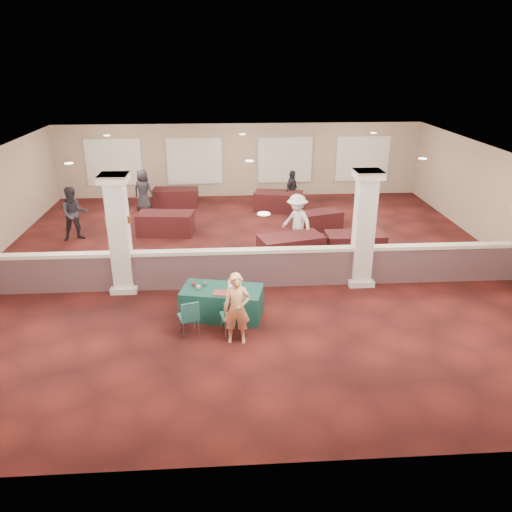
{
  "coord_description": "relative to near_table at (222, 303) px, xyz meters",
  "views": [
    {
      "loc": [
        -0.74,
        -14.01,
        6.01
      ],
      "look_at": [
        0.05,
        -2.0,
        1.1
      ],
      "focal_mm": 35.0,
      "sensor_mm": 36.0,
      "label": 1
    }
  ],
  "objects": [
    {
      "name": "yarn_grey",
      "position": [
        -0.42,
        0.22,
        0.42
      ],
      "size": [
        0.11,
        0.11,
        0.11
      ],
      "primitive_type": "sphere",
      "color": "#4E4F54",
      "rests_on": "near_table"
    },
    {
      "name": "woman",
      "position": [
        0.33,
        -1.18,
        0.46
      ],
      "size": [
        0.61,
        0.43,
        1.65
      ],
      "primitive_type": "imported",
      "rotation": [
        0.0,
        0.0,
        -0.06
      ],
      "color": "#F2A269",
      "rests_on": "ground"
    },
    {
      "name": "far_table_back_left",
      "position": [
        -1.93,
        9.66,
        0.0
      ],
      "size": [
        1.87,
        0.98,
        0.75
      ],
      "primitive_type": "cube",
      "rotation": [
        0.0,
        0.0,
        -0.03
      ],
      "color": "black",
      "rests_on": "ground"
    },
    {
      "name": "yarn_red",
      "position": [
        -0.68,
        0.2,
        0.42
      ],
      "size": [
        0.1,
        0.1,
        0.1
      ],
      "primitive_type": "sphere",
      "color": "maroon",
      "rests_on": "near_table"
    },
    {
      "name": "attendee_a",
      "position": [
        -5.01,
        5.78,
        0.56
      ],
      "size": [
        1.02,
        0.79,
        1.86
      ],
      "primitive_type": "imported",
      "rotation": [
        0.0,
        0.0,
        0.38
      ],
      "color": "black",
      "rests_on": "ground"
    },
    {
      "name": "far_table_front_center",
      "position": [
        2.14,
        3.46,
        0.03
      ],
      "size": [
        2.14,
        1.46,
        0.79
      ],
      "primitive_type": "cube",
      "rotation": [
        0.0,
        0.0,
        0.27
      ],
      "color": "black",
      "rests_on": "ground"
    },
    {
      "name": "sconce_right",
      "position": [
        -2.37,
        1.66,
        1.63
      ],
      "size": [
        0.12,
        0.12,
        0.18
      ],
      "color": "brown",
      "rests_on": "column_left"
    },
    {
      "name": "screen_glow",
      "position": [
        0.31,
        -0.01,
        0.48
      ],
      "size": [
        0.3,
        0.07,
        0.19
      ],
      "primitive_type": "cube",
      "rotation": [
        0.0,
        0.0,
        -0.22
      ],
      "color": "silver",
      "rests_on": "near_table"
    },
    {
      "name": "far_table_front_left",
      "position": [
        -1.99,
        6.16,
        0.02
      ],
      "size": [
        2.02,
        1.16,
        0.78
      ],
      "primitive_type": "cube",
      "rotation": [
        0.0,
        0.0,
        -0.1
      ],
      "color": "black",
      "rests_on": "ground"
    },
    {
      "name": "wall_right",
      "position": [
        8.85,
        3.16,
        1.23
      ],
      "size": [
        0.04,
        16.0,
        3.2
      ],
      "primitive_type": "cube",
      "color": "gray",
      "rests_on": "ground"
    },
    {
      "name": "laptop_screen",
      "position": [
        0.31,
        -0.0,
        0.5
      ],
      "size": [
        0.33,
        0.08,
        0.22
      ],
      "primitive_type": "cube",
      "rotation": [
        0.0,
        0.0,
        -0.22
      ],
      "color": "silver",
      "rests_on": "near_table"
    },
    {
      "name": "conf_chair_main",
      "position": [
        0.24,
        -0.95,
        0.19
      ],
      "size": [
        0.57,
        0.57,
        0.95
      ],
      "rotation": [
        0.0,
        0.0,
        0.22
      ],
      "color": "#215D62",
      "rests_on": "ground"
    },
    {
      "name": "column_right",
      "position": [
        3.85,
        1.66,
        1.27
      ],
      "size": [
        0.72,
        0.72,
        3.2
      ],
      "color": "silver",
      "rests_on": "ground"
    },
    {
      "name": "attendee_d",
      "position": [
        -3.15,
        9.07,
        0.48
      ],
      "size": [
        0.94,
        0.72,
        1.7
      ],
      "primitive_type": "imported",
      "rotation": [
        0.0,
        0.0,
        2.78
      ],
      "color": "black",
      "rests_on": "ground"
    },
    {
      "name": "wall_back",
      "position": [
        0.85,
        11.16,
        1.23
      ],
      "size": [
        16.0,
        0.04,
        3.2
      ],
      "primitive_type": "cube",
      "color": "gray",
      "rests_on": "ground"
    },
    {
      "name": "attendee_c",
      "position": [
        2.9,
        9.11,
        0.42
      ],
      "size": [
        0.87,
        1.01,
        1.57
      ],
      "primitive_type": "imported",
      "rotation": [
        0.0,
        0.0,
        1.0
      ],
      "color": "black",
      "rests_on": "ground"
    },
    {
      "name": "partition_wall",
      "position": [
        0.85,
        1.66,
        0.2
      ],
      "size": [
        15.6,
        0.28,
        1.1
      ],
      "color": "brown",
      "rests_on": "ground"
    },
    {
      "name": "ground",
      "position": [
        0.85,
        3.16,
        -0.37
      ],
      "size": [
        16.0,
        16.0,
        0.0
      ],
      "primitive_type": "plane",
      "color": "#471511",
      "rests_on": "ground"
    },
    {
      "name": "far_table_front_right",
      "position": [
        4.22,
        3.71,
        0.0
      ],
      "size": [
        1.83,
        0.92,
        0.74
      ],
      "primitive_type": "cube",
      "rotation": [
        0.0,
        0.0,
        0.0
      ],
      "color": "black",
      "rests_on": "ground"
    },
    {
      "name": "knitting",
      "position": [
        -0.0,
        -0.26,
        0.38
      ],
      "size": [
        0.46,
        0.38,
        0.03
      ],
      "primitive_type": "cube",
      "rotation": [
        0.0,
        0.0,
        -0.22
      ],
      "color": "#A9361B",
      "rests_on": "near_table"
    },
    {
      "name": "laptop_base",
      "position": [
        0.29,
        -0.11,
        0.38
      ],
      "size": [
        0.38,
        0.3,
        0.02
      ],
      "primitive_type": "cube",
      "rotation": [
        0.0,
        0.0,
        -0.22
      ],
      "color": "silver",
      "rests_on": "near_table"
    },
    {
      "name": "far_table_back_right",
      "position": [
        3.55,
        6.36,
        -0.04
      ],
      "size": [
        1.79,
        1.27,
        0.66
      ],
      "primitive_type": "cube",
      "rotation": [
        0.0,
        0.0,
        0.31
      ],
      "color": "black",
      "rests_on": "ground"
    },
    {
      "name": "far_table_back_center",
      "position": [
        2.31,
        8.72,
        0.02
      ],
      "size": [
        2.09,
        1.38,
        0.78
      ],
      "primitive_type": "cube",
      "rotation": [
        0.0,
        0.0,
        -0.24
      ],
      "color": "black",
      "rests_on": "ground"
    },
    {
      "name": "ceiling",
      "position": [
        0.85,
        3.16,
        2.83
      ],
      "size": [
        16.0,
        16.0,
        0.02
      ],
      "primitive_type": "cube",
      "color": "silver",
      "rests_on": "wall_back"
    },
    {
      "name": "wall_front",
      "position": [
        0.85,
        -4.84,
        1.23
      ],
      "size": [
        16.0,
        0.04,
        3.2
      ],
      "primitive_type": "cube",
      "color": "gray",
      "rests_on": "ground"
    },
    {
      "name": "conf_chair_side",
      "position": [
        -0.75,
        -0.83,
        0.14
      ],
      "size": [
        0.54,
        0.55,
        0.86
      ],
      "rotation": [
        0.0,
        0.0,
        0.32
      ],
      "color": "#215D62",
      "rests_on": "ground"
    },
    {
      "name": "attendee_b",
      "position": [
        2.46,
        4.46,
        0.55
      ],
      "size": [
        1.15,
        1.25,
        1.83
      ],
      "primitive_type": "imported",
      "rotation": [
        0.0,
        0.0,
        -0.9
      ],
      "color": "silver",
      "rests_on": "ground"
    },
    {
      "name": "scissors",
      "position": [
        0.58,
        -0.42,
        0.37
      ],
      "size": [
        0.12,
        0.06,
        0.01
      ],
      "primitive_type": "cube",
      "rotation": [
        0.0,
        0.0,
        -0.22
      ],
      "color": "red",
      "rests_on": "near_table"
    },
    {
      "name": "sconce_left",
      "position": [
        -2.93,
        1.66,
        1.63
      ],
      "size": [
        0.12,
        0.12,
        0.18
      ],
      "color": "brown",
      "rests_on": "column_left"
    },
    {
      "name": "column_left",
      "position": [
        -2.65,
        1.66,
        1.27
      ],
      "size": [
        0.72,
        0.72,
        3.2
      ],
      "color": "silver",
      "rests_on": "ground"
    },
    {
      "name": "near_table",
      "position": [
        0.0,
        0.0,
        0.0
      ],
      "size": [
        2.08,
        1.35,
        0.74
      ],
      "primitive_type": "cube",
      "rotation": [
        0.0,
        0.0,
        -0.22
      ],
      "color": "#103A38",
      "rests_on": "ground"
    },
    {
      "name": "yarn_cream",
      "position": [
        -0.56,
        0.02,
        0.42
      ],
      "size": [
        0.11,
        0.11,
        0.11
      ],
      "primitive_type": "sphere",
      "color": "beige",
      "rests_on": "near_table"
    }
  ]
}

